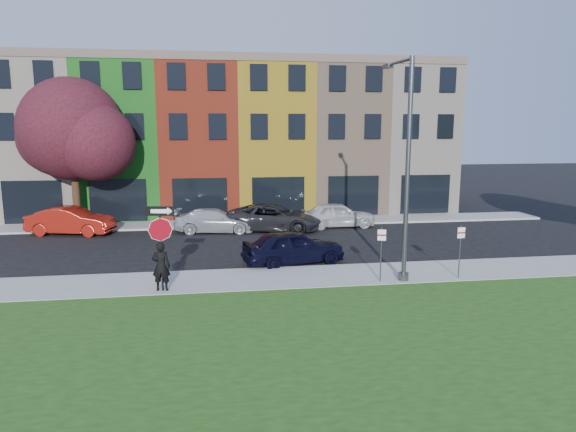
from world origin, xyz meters
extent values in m
plane|color=black|center=(0.00, 0.00, 0.00)|extent=(120.00, 120.00, 0.00)
cube|color=gray|center=(2.00, 3.00, 0.06)|extent=(40.00, 3.00, 0.12)
cube|color=gray|center=(-3.00, 15.00, 0.06)|extent=(40.00, 2.40, 0.12)
cube|color=beige|center=(-15.00, 21.20, 5.00)|extent=(5.00, 10.00, 10.00)
cube|color=green|center=(-10.00, 21.20, 5.00)|extent=(5.00, 10.00, 10.00)
cube|color=#A9311C|center=(-5.00, 21.20, 5.00)|extent=(5.00, 10.00, 10.00)
cube|color=gold|center=(0.00, 21.20, 5.00)|extent=(5.00, 10.00, 10.00)
cube|color=#967961|center=(5.00, 21.20, 5.00)|extent=(5.00, 10.00, 10.00)
cube|color=beige|center=(10.00, 21.20, 5.00)|extent=(5.00, 10.00, 10.00)
cube|color=black|center=(-2.50, 16.14, 1.50)|extent=(30.00, 0.12, 2.60)
cylinder|color=black|center=(-6.07, 1.98, 1.64)|extent=(0.08, 0.08, 3.04)
cylinder|color=white|center=(-6.07, 1.96, 2.40)|extent=(0.87, 0.17, 0.88)
cylinder|color=maroon|center=(-6.07, 1.93, 2.40)|extent=(0.83, 0.15, 0.84)
cube|color=black|center=(-6.07, 1.96, 3.06)|extent=(1.04, 0.20, 0.34)
cube|color=white|center=(-6.07, 1.93, 3.06)|extent=(0.65, 0.12, 0.14)
imported|color=black|center=(-6.11, 1.98, 1.03)|extent=(0.73, 0.54, 1.82)
imported|color=black|center=(-0.71, 5.36, 0.77)|extent=(3.74, 5.29, 1.54)
imported|color=maroon|center=(-12.14, 13.32, 0.78)|extent=(3.71, 5.44, 1.56)
imported|color=#A3A3A8|center=(-4.11, 12.79, 0.67)|extent=(2.87, 5.03, 1.34)
imported|color=black|center=(-0.76, 12.70, 0.78)|extent=(5.42, 6.90, 1.55)
imported|color=silver|center=(3.23, 13.20, 0.76)|extent=(1.82, 4.46, 1.52)
cylinder|color=#494C4F|center=(3.08, 1.90, 4.34)|extent=(0.18, 0.18, 8.43)
cylinder|color=#494C4F|center=(3.08, 1.90, 0.27)|extent=(0.40, 0.40, 0.30)
cylinder|color=#494C4F|center=(3.00, 2.90, 8.45)|extent=(0.29, 2.00, 0.12)
cube|color=#494C4F|center=(2.90, 3.99, 8.40)|extent=(0.30, 0.57, 0.16)
cylinder|color=#494C4F|center=(2.15, 1.90, 1.18)|extent=(0.05, 0.05, 2.13)
cube|color=white|center=(2.15, 1.87, 1.95)|extent=(0.31, 0.10, 0.42)
cube|color=maroon|center=(2.15, 1.85, 1.95)|extent=(0.31, 0.09, 0.06)
cylinder|color=#494C4F|center=(5.36, 1.90, 1.18)|extent=(0.05, 0.05, 2.12)
cube|color=white|center=(5.36, 1.87, 1.94)|extent=(0.32, 0.05, 0.42)
cube|color=maroon|center=(5.36, 1.85, 1.94)|extent=(0.32, 0.04, 0.06)
cylinder|color=black|center=(-12.18, 15.04, 1.96)|extent=(0.44, 0.44, 3.68)
sphere|color=black|center=(-12.18, 15.04, 5.86)|extent=(5.91, 5.91, 5.91)
sphere|color=black|center=(-10.71, 14.16, 5.13)|extent=(4.43, 4.43, 4.43)
sphere|color=black|center=(-13.51, 16.08, 5.27)|extent=(4.14, 4.14, 4.14)
sphere|color=black|center=(-11.89, 15.63, 6.90)|extent=(3.54, 3.54, 3.54)
camera|label=1|loc=(-4.16, -16.49, 6.06)|focal=32.00mm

